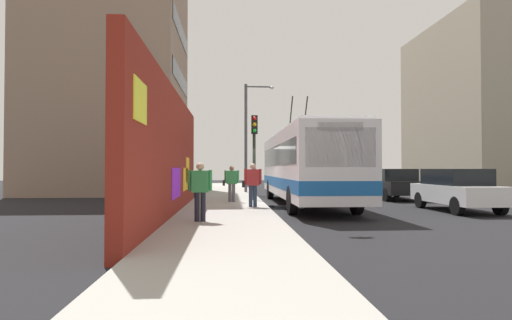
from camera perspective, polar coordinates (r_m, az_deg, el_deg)
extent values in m
plane|color=black|center=(17.93, 1.08, -6.29)|extent=(80.00, 80.00, 0.00)
cube|color=#9E9B93|center=(17.85, -4.08, -6.06)|extent=(48.00, 3.20, 0.15)
cube|color=maroon|center=(13.57, -11.56, 0.76)|extent=(13.30, 0.30, 4.09)
cube|color=yellow|center=(8.24, -15.62, 7.79)|extent=(1.15, 0.02, 0.80)
cube|color=#8C19D8|center=(13.56, -10.91, -3.11)|extent=(2.13, 0.02, 0.97)
cube|color=yellow|center=(16.31, -9.70, -2.61)|extent=(1.49, 0.02, 0.87)
cube|color=yellow|center=(17.14, -9.40, -1.36)|extent=(1.18, 0.02, 1.02)
cube|color=gray|center=(29.59, -19.13, 11.20)|extent=(9.44, 8.89, 15.83)
cube|color=black|center=(28.19, -10.36, 4.53)|extent=(8.02, 0.04, 1.10)
cube|color=black|center=(28.69, -10.33, 10.90)|extent=(8.02, 0.04, 1.10)
cube|color=black|center=(29.52, -10.31, 16.99)|extent=(8.02, 0.04, 1.10)
cube|color=#9E937F|center=(35.39, 27.99, 6.41)|extent=(11.65, 6.50, 12.39)
cube|color=silver|center=(18.21, 6.70, -0.64)|extent=(11.73, 2.50, 2.63)
cube|color=silver|center=(18.28, 6.68, 3.67)|extent=(11.26, 2.30, 0.12)
cube|color=#1959A5|center=(18.22, 6.70, -3.05)|extent=(11.75, 2.52, 0.44)
cube|color=black|center=(12.52, 11.56, 1.74)|extent=(0.04, 2.13, 1.18)
cube|color=black|center=(18.22, 6.69, 0.60)|extent=(10.79, 2.53, 0.84)
cube|color=orange|center=(12.58, 11.54, 4.49)|extent=(0.06, 1.38, 0.28)
cylinder|color=black|center=(20.15, 6.75, 5.62)|extent=(1.43, 0.06, 2.00)
cylinder|color=black|center=(20.03, 4.77, 5.66)|extent=(1.43, 0.06, 2.00)
cylinder|color=black|center=(14.87, 13.67, -5.36)|extent=(1.00, 0.28, 1.00)
cylinder|color=black|center=(14.36, 4.99, -5.54)|extent=(1.00, 0.28, 1.00)
cylinder|color=black|center=(22.14, 7.82, -4.02)|extent=(1.00, 0.28, 1.00)
cylinder|color=black|center=(21.79, 1.97, -4.07)|extent=(1.00, 0.28, 1.00)
cube|color=white|center=(17.21, 25.93, -4.21)|extent=(4.09, 1.72, 0.66)
cube|color=black|center=(17.26, 25.78, -2.11)|extent=(2.45, 1.55, 0.60)
cylinder|color=black|center=(16.50, 30.59, -5.44)|extent=(0.64, 0.22, 0.64)
cylinder|color=black|center=(15.69, 25.97, -5.72)|extent=(0.64, 0.22, 0.64)
cylinder|color=black|center=(18.78, 25.92, -4.96)|extent=(0.64, 0.22, 0.64)
cylinder|color=black|center=(18.08, 21.70, -5.14)|extent=(0.64, 0.22, 0.64)
cube|color=black|center=(22.75, 18.23, -3.51)|extent=(4.49, 1.92, 0.66)
cube|color=black|center=(22.81, 18.13, -1.92)|extent=(2.69, 1.73, 0.60)
cylinder|color=black|center=(21.76, 21.81, -4.46)|extent=(0.64, 0.22, 0.64)
cylinder|color=black|center=(21.07, 17.57, -4.60)|extent=(0.64, 0.22, 0.64)
cylinder|color=black|center=(24.46, 18.80, -4.12)|extent=(0.64, 0.22, 0.64)
cylinder|color=black|center=(23.85, 14.98, -4.22)|extent=(0.64, 0.22, 0.64)
cylinder|color=#595960|center=(18.03, -3.11, -4.55)|extent=(0.14, 0.14, 0.77)
cylinder|color=#595960|center=(18.02, -3.61, -4.55)|extent=(0.14, 0.14, 0.77)
cube|color=#338C4C|center=(18.00, -3.36, -2.40)|extent=(0.22, 0.45, 0.58)
cylinder|color=#338C4C|center=(18.00, -2.48, -2.31)|extent=(0.09, 0.09, 0.55)
cylinder|color=#338C4C|center=(18.00, -4.24, -2.31)|extent=(0.09, 0.09, 0.55)
sphere|color=#936B4C|center=(17.99, -3.36, -1.15)|extent=(0.21, 0.21, 0.21)
cube|color=black|center=(18.01, -4.46, -3.16)|extent=(0.14, 0.10, 0.24)
cylinder|color=#1E1E2D|center=(11.42, -7.31, -6.42)|extent=(0.14, 0.14, 0.79)
cylinder|color=#1E1E2D|center=(11.43, -8.12, -6.41)|extent=(0.14, 0.14, 0.79)
cube|color=#338C4C|center=(11.38, -7.71, -2.94)|extent=(0.22, 0.46, 0.59)
cylinder|color=#338C4C|center=(11.37, -6.29, -2.80)|extent=(0.09, 0.09, 0.56)
cylinder|color=#338C4C|center=(11.41, -9.12, -2.78)|extent=(0.09, 0.09, 0.56)
sphere|color=tan|center=(11.38, -7.70, -0.90)|extent=(0.21, 0.21, 0.21)
cylinder|color=#2D3F59|center=(15.59, -0.13, -5.01)|extent=(0.14, 0.14, 0.81)
cylinder|color=#2D3F59|center=(15.58, -0.74, -5.01)|extent=(0.14, 0.14, 0.81)
cube|color=#BF3333|center=(15.56, -0.44, -2.41)|extent=(0.22, 0.47, 0.61)
cylinder|color=#BF3333|center=(15.58, 0.61, -2.30)|extent=(0.09, 0.09, 0.58)
cylinder|color=#BF3333|center=(15.54, -1.49, -2.30)|extent=(0.09, 0.09, 0.58)
sphere|color=beige|center=(15.56, -0.44, -0.89)|extent=(0.22, 0.22, 0.22)
cube|color=black|center=(15.55, -1.75, -3.34)|extent=(0.14, 0.10, 0.24)
cylinder|color=#2D382D|center=(18.91, -0.26, 0.32)|extent=(0.14, 0.14, 3.88)
cube|color=black|center=(18.79, -0.22, 4.88)|extent=(0.20, 0.28, 0.84)
sphere|color=red|center=(18.71, -0.20, 5.77)|extent=(0.18, 0.18, 0.18)
sphere|color=yellow|center=(18.68, -0.20, 4.92)|extent=(0.18, 0.18, 0.18)
sphere|color=green|center=(18.65, -0.20, 4.06)|extent=(0.18, 0.18, 0.18)
cylinder|color=#4C4C51|center=(25.65, -1.40, 3.06)|extent=(0.18, 0.18, 6.70)
cylinder|color=#4C4C51|center=(26.13, 0.39, 10.06)|extent=(0.10, 1.61, 0.10)
ellipsoid|color=silver|center=(26.19, 2.17, 9.92)|extent=(0.44, 0.28, 0.20)
cylinder|color=black|center=(17.03, 3.38, -6.55)|extent=(2.03, 2.03, 0.00)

